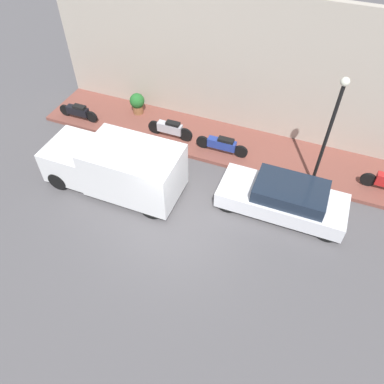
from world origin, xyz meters
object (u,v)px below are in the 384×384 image
(motorcycle_black, at_px, (78,111))
(potted_plant, at_px, (137,103))
(delivery_van, at_px, (115,166))
(motorcycle_blue, at_px, (222,144))
(streetlamp, at_px, (331,125))
(parked_car, at_px, (284,198))
(scooter_silver, at_px, (170,129))

(motorcycle_black, xyz_separation_m, potted_plant, (1.37, -2.22, 0.15))
(delivery_van, relative_size, motorcycle_black, 2.65)
(motorcycle_blue, relative_size, potted_plant, 2.25)
(motorcycle_blue, bearing_deg, streetlamp, -95.79)
(motorcycle_blue, xyz_separation_m, streetlamp, (-0.37, -3.68, 2.23))
(parked_car, relative_size, motorcycle_blue, 2.02)
(delivery_van, bearing_deg, scooter_silver, -11.87)
(parked_car, xyz_separation_m, potted_plant, (3.21, 7.28, 0.08))
(scooter_silver, relative_size, potted_plant, 2.08)
(delivery_van, distance_m, motorcycle_blue, 4.34)
(streetlamp, bearing_deg, parked_car, 154.20)
(delivery_van, distance_m, streetlamp, 7.43)
(parked_car, bearing_deg, motorcycle_black, 79.04)
(delivery_van, bearing_deg, streetlamp, -67.83)
(motorcycle_black, relative_size, scooter_silver, 0.95)
(scooter_silver, bearing_deg, parked_car, -112.45)
(parked_car, xyz_separation_m, delivery_van, (-1.09, 5.89, 0.40))
(motorcycle_blue, xyz_separation_m, scooter_silver, (0.15, 2.32, 0.03))
(parked_car, bearing_deg, delivery_van, 100.46)
(motorcycle_blue, bearing_deg, motorcycle_black, 91.45)
(potted_plant, bearing_deg, motorcycle_blue, -105.38)
(motorcycle_black, bearing_deg, parked_car, -100.96)
(parked_car, relative_size, delivery_van, 0.87)
(delivery_van, height_order, scooter_silver, delivery_van)
(delivery_van, xyz_separation_m, streetlamp, (2.72, -6.68, 1.77))
(delivery_van, distance_m, scooter_silver, 3.34)
(delivery_van, distance_m, potted_plant, 4.53)
(motorcycle_black, relative_size, streetlamp, 0.44)
(motorcycle_black, bearing_deg, scooter_silver, -85.83)
(scooter_silver, distance_m, potted_plant, 2.33)
(delivery_van, relative_size, motorcycle_blue, 2.33)
(parked_car, bearing_deg, streetlamp, -25.80)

